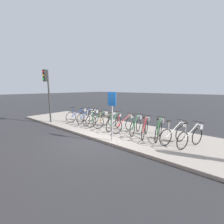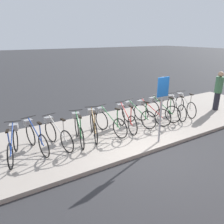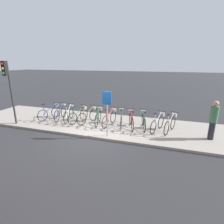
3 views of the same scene
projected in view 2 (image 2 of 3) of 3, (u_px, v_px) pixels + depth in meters
The scene contains 16 objects.
ground_plane at pixel (148, 154), 6.68m from camera, with size 120.00×120.00×0.00m, color #2D2D30.
sidewalk at pixel (115, 131), 8.19m from camera, with size 16.45×3.79×0.12m.
parked_bicycle_0 at pixel (13, 143), 6.15m from camera, with size 0.60×1.63×1.03m.
parked_bicycle_1 at pixel (35, 136), 6.57m from camera, with size 0.47×1.67×1.03m.
parked_bicycle_2 at pixel (57, 133), 6.81m from camera, with size 0.53×1.65×1.03m.
parked_bicycle_3 at pixel (78, 129), 7.12m from camera, with size 0.55×1.65×1.03m.
parked_bicycle_4 at pixel (93, 124), 7.47m from camera, with size 0.67×1.61×1.03m.
parked_bicycle_5 at pixel (109, 121), 7.74m from camera, with size 0.50×1.66×1.03m.
parked_bicycle_6 at pixel (125, 118), 8.08m from camera, with size 0.46×1.67×1.03m.
parked_bicycle_7 at pixel (136, 114), 8.48m from camera, with size 0.56×1.65×1.03m.
parked_bicycle_8 at pixel (150, 112), 8.67m from camera, with size 0.67×1.61×1.03m.
parked_bicycle_9 at pixel (160, 109), 9.05m from camera, with size 0.56×1.64×1.03m.
parked_bicycle_10 at pixel (175, 107), 9.34m from camera, with size 0.67×1.61×1.03m.
parked_bicycle_11 at pixel (184, 104), 9.67m from camera, with size 0.66×1.61×1.03m.
pedestrian at pixel (218, 90), 10.08m from camera, with size 0.34×0.34×1.80m.
sign_post at pixel (162, 99), 6.73m from camera, with size 0.44×0.07×2.15m.
Camera 2 is at (-4.00, -4.46, 3.42)m, focal length 35.00 mm.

